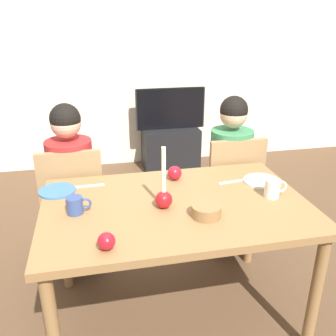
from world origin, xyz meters
The scene contains 19 objects.
ground_plane centered at (0.00, 0.00, 0.00)m, with size 7.68×7.68×0.00m, color brown.
back_wall centered at (0.00, 2.60, 1.30)m, with size 6.40×0.10×2.60m, color beige.
dining_table centered at (0.00, 0.00, 0.67)m, with size 1.40×0.90×0.75m.
chair_left centered at (-0.56, 0.61, 0.51)m, with size 0.40×0.40×0.90m.
chair_right centered at (0.56, 0.61, 0.51)m, with size 0.40×0.40×0.90m.
person_left_child centered at (-0.56, 0.64, 0.57)m, with size 0.30×0.30×1.17m.
person_right_child centered at (0.56, 0.64, 0.57)m, with size 0.30×0.30×1.17m.
tv_stand centered at (0.48, 2.30, 0.24)m, with size 0.64×0.40×0.48m, color black.
tv centered at (0.48, 2.30, 0.71)m, with size 0.79×0.05×0.46m.
candle_centerpiece centered at (-0.07, -0.03, 0.82)m, with size 0.09×0.09×0.33m.
plate_left centered at (-0.62, 0.27, 0.76)m, with size 0.21×0.21×0.01m, color teal.
plate_right centered at (0.56, 0.16, 0.76)m, with size 0.22×0.22×0.01m, color silver.
mug_left centered at (-0.51, 0.00, 0.79)m, with size 0.13×0.08×0.09m.
mug_right centered at (0.53, -0.04, 0.80)m, with size 0.13×0.08×0.10m.
fork_left centered at (-0.45, 0.30, 0.75)m, with size 0.18×0.01×0.01m, color silver.
fork_right centered at (0.39, 0.19, 0.75)m, with size 0.18×0.01×0.01m, color silver.
bowl_walnuts centered at (0.11, -0.17, 0.78)m, with size 0.15×0.15×0.06m, color olive.
apple_near_candle centered at (-0.38, -0.34, 0.79)m, with size 0.08×0.08×0.08m, color #B21420.
apple_by_left_plate centered at (0.06, 0.30, 0.79)m, with size 0.09×0.09×0.09m, color #B51422.
Camera 1 is at (-0.40, -1.67, 1.66)m, focal length 38.97 mm.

